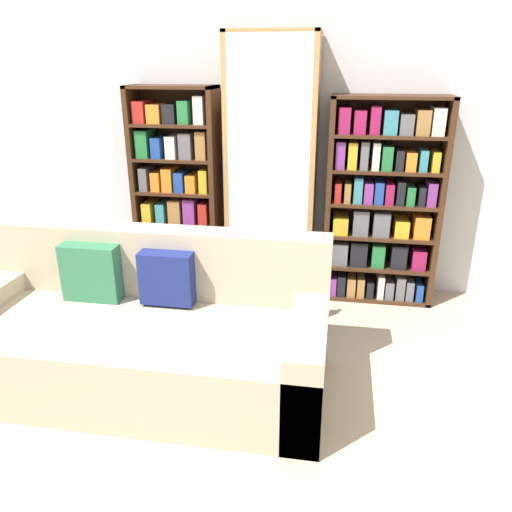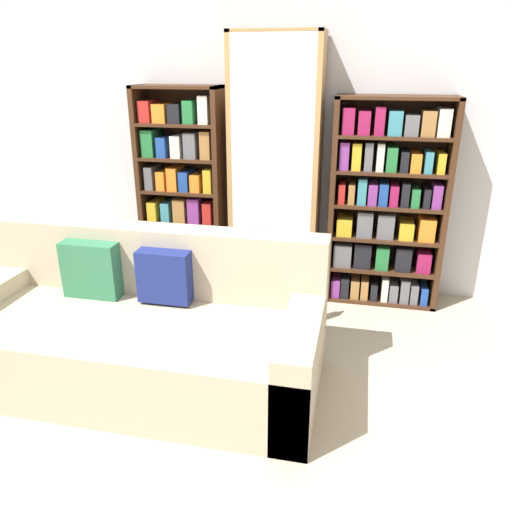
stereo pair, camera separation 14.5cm
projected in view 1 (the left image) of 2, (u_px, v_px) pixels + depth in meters
The scene contains 7 objects.
ground_plane at pixel (191, 468), 2.42m from camera, with size 16.00×16.00×0.00m, color tan.
wall_back at pixel (264, 126), 4.04m from camera, with size 7.12×0.06×2.70m.
couch at pixel (144, 335), 3.00m from camera, with size 2.17×0.95×0.87m.
bookshelf_left at pixel (178, 194), 4.16m from camera, with size 0.70×0.32×1.67m.
display_cabinet at pixel (272, 171), 3.94m from camera, with size 0.70×0.36×2.05m.
bookshelf_right at pixel (381, 205), 3.91m from camera, with size 0.88×0.32×1.61m.
wine_bottle at pixel (313, 301), 3.73m from camera, with size 0.08×0.08×0.40m.
Camera 1 is at (0.62, -1.80, 1.84)m, focal length 35.00 mm.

